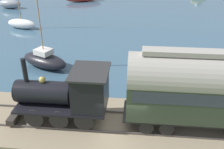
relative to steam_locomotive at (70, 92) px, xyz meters
name	(u,v)px	position (x,y,z in m)	size (l,w,h in m)	color
ground_plane	(122,133)	(-0.20, -2.91, -2.39)	(200.00, 200.00, 0.00)	#516B38
rail_embankment	(123,127)	(0.00, -2.91, -2.11)	(5.06, 56.00, 0.68)	#84755B
steam_locomotive	(70,92)	(0.00, 0.00, 0.00)	(2.42, 5.49, 3.58)	black
passenger_coach	(206,88)	(0.00, -7.06, 0.69)	(2.25, 8.25, 4.37)	black
sailboat_white	(22,23)	(17.95, 10.48, -1.75)	(2.13, 3.98, 8.83)	white
sailboat_gray	(10,4)	(27.81, 16.52, -1.65)	(2.04, 3.92, 9.54)	gray
sailboat_black	(45,60)	(7.68, 4.17, -1.72)	(3.47, 4.75, 7.04)	black
rowboat_mid_harbor	(169,60)	(9.81, -6.37, -2.22)	(1.68, 2.98, 0.33)	beige
rowboat_far_out	(216,57)	(10.56, -10.58, -2.11)	(2.18, 2.36, 0.54)	silver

